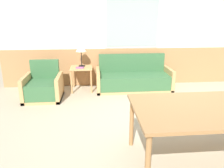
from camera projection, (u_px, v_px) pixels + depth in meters
The scene contains 8 objects.
ground_plane at pixel (172, 132), 3.57m from camera, with size 16.00×16.00×0.00m, color #B2A58C.
wall_back at pixel (140, 33), 5.64m from camera, with size 7.20×0.09×2.70m.
couch at pixel (133, 79), 5.55m from camera, with size 1.88×0.77×0.86m.
armchair at pixel (43, 88), 4.93m from camera, with size 0.81×0.80×0.83m.
side_table at pixel (81, 71), 5.39m from camera, with size 0.53×0.53×0.60m.
table_lamp at pixel (81, 48), 5.31m from camera, with size 0.26×0.26×0.56m.
book_stack at pixel (80, 68), 5.27m from camera, with size 0.20×0.14×0.02m.
dining_table at pixel (214, 112), 2.64m from camera, with size 1.96×1.06×0.78m.
Camera 1 is at (-1.25, -3.06, 1.85)m, focal length 35.00 mm.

